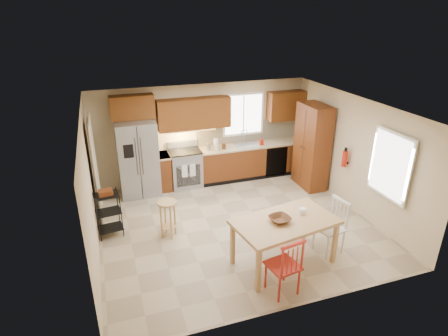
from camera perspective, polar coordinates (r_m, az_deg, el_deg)
name	(u,v)px	position (r m, az deg, el deg)	size (l,w,h in m)	color
floor	(236,225)	(7.96, 1.79, -8.60)	(5.50, 5.50, 0.00)	tan
ceiling	(237,108)	(6.97, 2.04, 9.13)	(5.50, 5.00, 0.02)	silver
wall_back	(202,133)	(9.60, -3.30, 5.35)	(5.50, 0.02, 2.50)	#CCB793
wall_front	(299,238)	(5.39, 11.33, -10.49)	(5.50, 0.02, 2.50)	#CCB793
wall_left	(90,190)	(6.99, -19.78, -3.19)	(0.02, 5.00, 2.50)	#CCB793
wall_right	(354,154)	(8.66, 19.24, 2.01)	(0.02, 5.00, 2.50)	#CCB793
refrigerator	(138,158)	(9.09, -12.98, 1.44)	(0.92, 0.75, 1.82)	gray
range_stove	(186,169)	(9.47, -5.88, -0.11)	(0.76, 0.63, 0.92)	gray
base_cabinet_narrow	(164,172)	(9.40, -9.17, -0.55)	(0.30, 0.60, 0.90)	#5C2E11
base_cabinet_run	(253,160)	(10.01, 4.40, 1.20)	(2.92, 0.60, 0.90)	#5C2E11
dishwasher	(277,162)	(9.99, 8.01, 0.99)	(0.60, 0.02, 0.78)	black
backsplash	(249,131)	(10.01, 3.90, 5.63)	(2.92, 0.03, 0.55)	beige
upper_over_fridge	(132,107)	(8.93, -13.82, 9.00)	(1.00, 0.35, 0.55)	#5C310F
upper_left_block	(194,114)	(9.22, -4.60, 8.27)	(1.80, 0.35, 0.75)	#5C310F
upper_right_block	(286,106)	(10.09, 9.47, 9.35)	(1.00, 0.35, 0.75)	#5C310F
window_back	(243,114)	(9.80, 2.95, 8.17)	(1.12, 0.04, 1.12)	white
sink	(247,146)	(9.79, 3.45, 3.29)	(0.62, 0.46, 0.16)	gray
undercab_glow	(183,131)	(9.24, -6.29, 5.69)	(1.60, 0.30, 0.01)	#FFBF66
soap_bottle	(262,141)	(9.81, 5.75, 4.08)	(0.09, 0.09, 0.19)	#AE190C
paper_towel	(216,144)	(9.42, -1.23, 3.67)	(0.12, 0.12, 0.28)	silver
canister_steel	(208,147)	(9.38, -2.39, 3.25)	(0.11, 0.11, 0.18)	gray
canister_wood	(224,146)	(9.47, -0.01, 3.34)	(0.10, 0.10, 0.14)	#533016
pantry	(312,147)	(9.47, 13.25, 3.21)	(0.50, 0.95, 2.10)	#5C2E11
fire_extinguisher	(345,159)	(8.75, 17.91, 1.35)	(0.12, 0.12, 0.36)	#AE190C
window_right	(390,166)	(7.74, 24.02, 0.35)	(0.04, 1.02, 1.32)	white
doorway	(95,172)	(8.26, -19.09, -0.52)	(0.04, 0.95, 2.10)	#8C7A59
dining_table	(284,242)	(6.74, 9.10, -11.10)	(1.75, 0.99, 0.85)	tan
chair_red	(283,264)	(6.09, 8.98, -14.31)	(0.48, 0.48, 1.03)	#AB251A
chair_white	(330,227)	(7.17, 15.81, -8.66)	(0.48, 0.48, 1.03)	silver
table_bowl	(280,222)	(6.46, 8.48, -8.09)	(0.35, 0.35, 0.09)	#533016
table_jar	(302,212)	(6.74, 11.85, -6.61)	(0.14, 0.14, 0.17)	silver
bar_stool	(168,219)	(7.48, -8.52, -7.69)	(0.37, 0.37, 0.77)	tan
utility_cart	(109,214)	(7.73, -17.17, -6.73)	(0.47, 0.37, 0.94)	black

